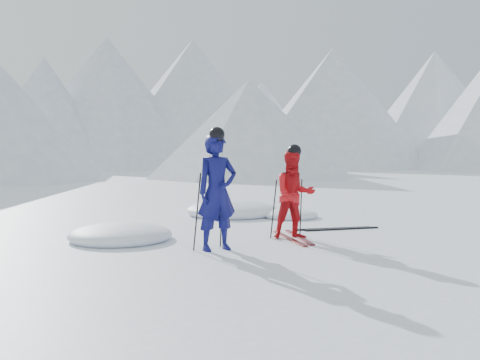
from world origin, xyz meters
TOP-DOWN VIEW (x-y plane):
  - ground at (0.00, 0.00)m, footprint 160.00×160.00m
  - mountain_range at (5.71, 35.31)m, footprint 106.15×62.94m
  - skier_blue at (-3.10, -0.53)m, footprint 0.75×0.53m
  - skier_red at (-1.29, -0.37)m, footprint 1.00×0.90m
  - pole_blue_left at (-3.40, -0.38)m, footprint 0.13×0.09m
  - pole_blue_right at (-2.85, -0.28)m, footprint 0.13×0.08m
  - pole_red_left at (-1.59, -0.12)m, footprint 0.11×0.09m
  - pole_red_right at (-0.99, -0.22)m, footprint 0.11×0.08m
  - ski_worn_left at (-1.41, -0.37)m, footprint 0.67×1.63m
  - ski_worn_right at (-1.17, -0.37)m, footprint 0.78×1.59m
  - ski_loose_a at (0.19, 0.07)m, footprint 1.63×0.67m
  - ski_loose_b at (0.29, -0.08)m, footprint 1.64×0.62m
  - snow_lumps at (-1.27, 2.64)m, footprint 6.44×4.23m

SIDE VIEW (x-z plane):
  - ground at x=0.00m, z-range 0.00..0.00m
  - snow_lumps at x=-1.27m, z-range -0.27..0.27m
  - ski_worn_left at x=-1.41m, z-range 0.00..0.03m
  - ski_worn_right at x=-1.17m, z-range 0.00..0.03m
  - ski_loose_a at x=0.19m, z-range 0.00..0.03m
  - ski_loose_b at x=0.29m, z-range 0.00..0.03m
  - pole_red_left at x=-1.59m, z-range 0.00..1.12m
  - pole_red_right at x=-0.99m, z-range 0.00..1.12m
  - pole_blue_right at x=-2.85m, z-range 0.00..1.30m
  - pole_blue_left at x=-3.40m, z-range 0.00..1.30m
  - skier_red at x=-1.29m, z-range 0.00..1.69m
  - skier_blue at x=-3.10m, z-range 0.00..1.96m
  - mountain_range at x=5.71m, z-range -1.04..14.49m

